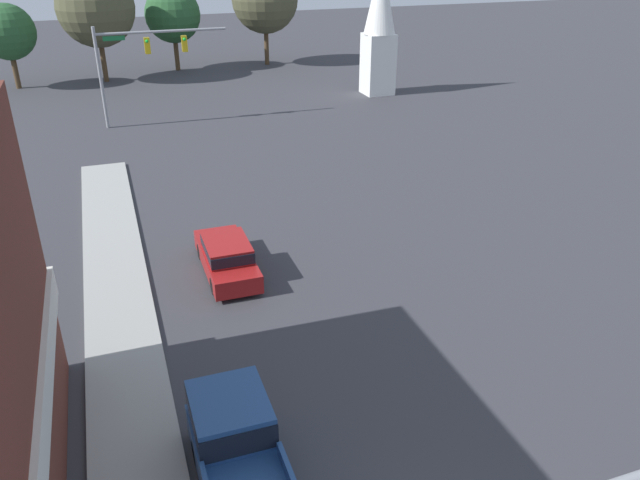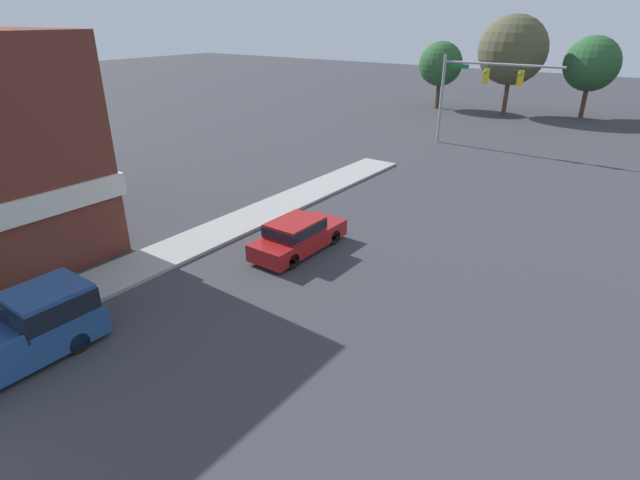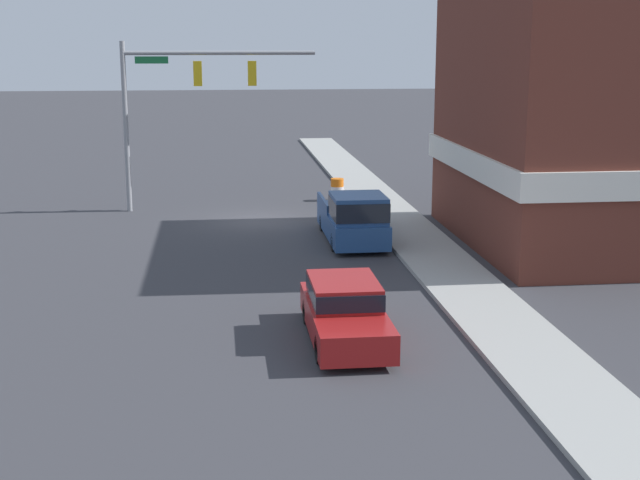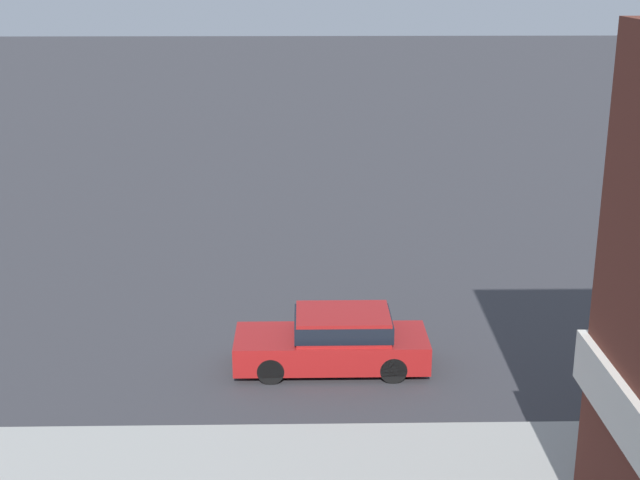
{
  "view_description": "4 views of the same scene",
  "coord_description": "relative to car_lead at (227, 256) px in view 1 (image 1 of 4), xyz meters",
  "views": [
    {
      "loc": [
        -5.13,
        -6.28,
        12.3
      ],
      "look_at": [
        1.13,
        11.64,
        2.8
      ],
      "focal_mm": 35.0,
      "sensor_mm": 36.0,
      "label": 1
    },
    {
      "loc": [
        10.83,
        0.12,
        9.37
      ],
      "look_at": [
        0.75,
        13.96,
        1.64
      ],
      "focal_mm": 28.0,
      "sensor_mm": 36.0,
      "label": 2
    },
    {
      "loc": [
        1.58,
        36.37,
        7.33
      ],
      "look_at": [
        -0.63,
        17.09,
        2.96
      ],
      "focal_mm": 50.0,
      "sensor_mm": 36.0,
      "label": 3
    },
    {
      "loc": [
        -21.72,
        16.15,
        9.77
      ],
      "look_at": [
        -0.82,
        15.73,
        3.17
      ],
      "focal_mm": 50.0,
      "sensor_mm": 36.0,
      "label": 4
    }
  ],
  "objects": [
    {
      "name": "church_steeple",
      "position": [
        17.94,
        25.84,
        4.79
      ],
      "size": [
        2.52,
        2.52,
        10.64
      ],
      "color": "white",
      "rests_on": "ground"
    },
    {
      "name": "backdrop_tree_center",
      "position": [
        3.61,
        41.07,
        4.33
      ],
      "size": [
        5.15,
        5.15,
        7.71
      ],
      "color": "#4C3823",
      "rests_on": "ground"
    },
    {
      "name": "backdrop_tree_left_mid",
      "position": [
        -3.16,
        38.1,
        5.48
      ],
      "size": [
        6.62,
        6.62,
        9.57
      ],
      "color": "#4C3823",
      "rests_on": "ground"
    },
    {
      "name": "far_signal_assembly",
      "position": [
        -0.87,
        22.79,
        4.11
      ],
      "size": [
        8.71,
        0.49,
        6.67
      ],
      "color": "gray",
      "rests_on": "ground"
    },
    {
      "name": "car_lead",
      "position": [
        0.0,
        0.0,
        0.0
      ],
      "size": [
        1.8,
        4.77,
        1.5
      ],
      "color": "black",
      "rests_on": "ground"
    },
    {
      "name": "pickup_truck_parked",
      "position": [
        -1.86,
        -10.63,
        0.19
      ],
      "size": [
        1.97,
        5.66,
        1.98
      ],
      "color": "black",
      "rests_on": "ground"
    },
    {
      "name": "backdrop_tree_left_far",
      "position": [
        -10.4,
        37.77,
        3.86
      ],
      "size": [
        4.57,
        4.57,
        6.95
      ],
      "color": "#4C3823",
      "rests_on": "ground"
    }
  ]
}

